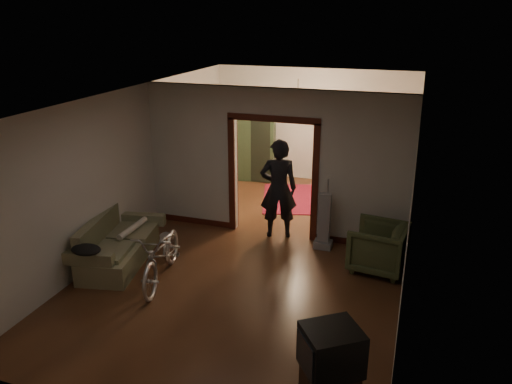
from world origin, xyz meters
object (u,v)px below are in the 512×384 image
at_px(bicycle, 162,254).
at_px(locker, 257,145).
at_px(sofa, 119,240).
at_px(armchair, 378,247).
at_px(desk, 359,175).
at_px(person, 278,189).

height_order(bicycle, locker, locker).
xyz_separation_m(bicycle, locker, (-0.19, 5.37, 0.45)).
distance_m(sofa, armchair, 4.35).
distance_m(locker, desk, 2.64).
relative_size(sofa, locker, 0.99).
relative_size(bicycle, person, 0.92).
distance_m(sofa, bicycle, 1.03).
bearing_deg(desk, person, -102.31).
relative_size(person, locker, 1.05).
xyz_separation_m(sofa, desk, (3.37, 5.15, -0.07)).
xyz_separation_m(armchair, locker, (-3.40, 3.93, 0.51)).
relative_size(sofa, desk, 1.93).
bearing_deg(sofa, armchair, 4.10).
bearing_deg(person, desk, -127.59).
height_order(bicycle, armchair, bicycle).
bearing_deg(sofa, locker, 69.91).
xyz_separation_m(armchair, desk, (-0.83, 4.00, -0.06)).
bearing_deg(locker, sofa, -108.69).
relative_size(armchair, person, 0.47).
bearing_deg(locker, bicycle, -97.72).
bearing_deg(person, sofa, 21.68).
xyz_separation_m(person, desk, (1.11, 3.23, -0.60)).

